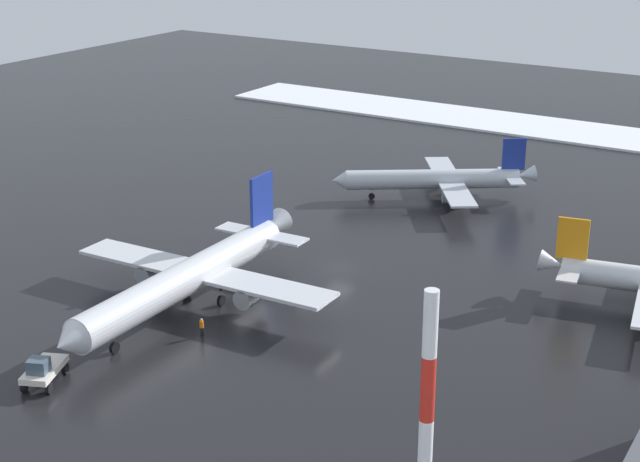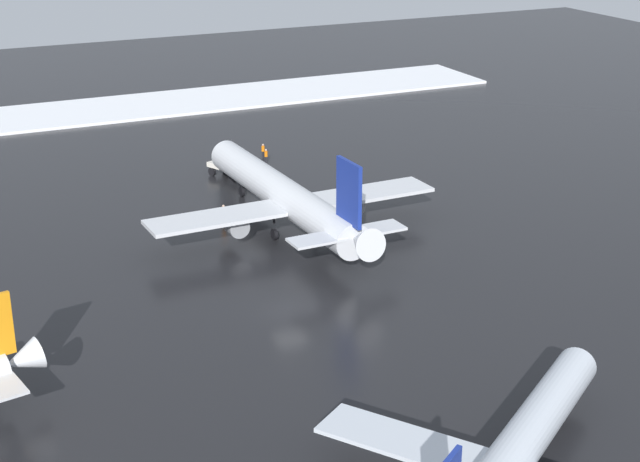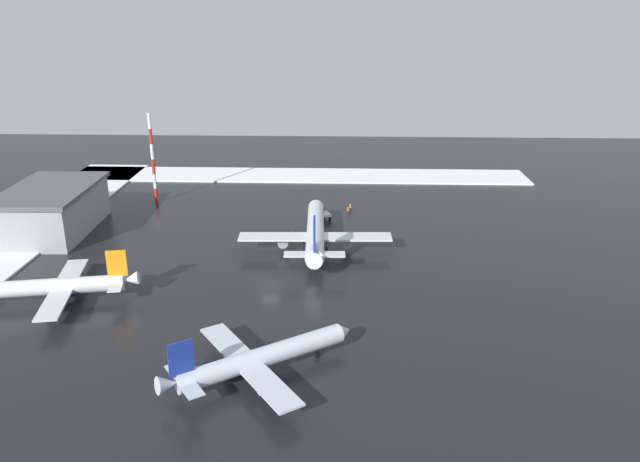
% 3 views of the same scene
% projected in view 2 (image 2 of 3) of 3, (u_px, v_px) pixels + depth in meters
% --- Properties ---
extents(ground_plane, '(240.00, 240.00, 0.00)m').
position_uv_depth(ground_plane, '(290.00, 310.00, 73.29)').
color(ground_plane, black).
extents(snow_bank_left, '(14.00, 116.00, 0.36)m').
position_uv_depth(snow_bank_left, '(90.00, 111.00, 129.98)').
color(snow_bank_left, white).
rests_on(snow_bank_left, ground_plane).
extents(airplane_foreground_jet, '(32.55, 26.94, 9.67)m').
position_uv_depth(airplane_foreground_jet, '(285.00, 196.00, 88.14)').
color(airplane_foreground_jet, silver).
rests_on(airplane_foreground_jet, ground_plane).
extents(airplane_parked_portside, '(18.86, 21.92, 7.48)m').
position_uv_depth(airplane_parked_portside, '(514.00, 454.00, 51.18)').
color(airplane_parked_portside, silver).
rests_on(airplane_parked_portside, ground_plane).
extents(pushback_tug, '(5.10, 3.85, 2.50)m').
position_uv_depth(pushback_tug, '(227.00, 165.00, 103.66)').
color(pushback_tug, silver).
rests_on(pushback_tug, ground_plane).
extents(ground_crew_beside_wing, '(0.36, 0.36, 1.71)m').
position_uv_depth(ground_crew_beside_wing, '(224.00, 212.00, 90.59)').
color(ground_crew_beside_wing, black).
rests_on(ground_crew_beside_wing, ground_plane).
extents(ground_crew_near_tug, '(0.36, 0.36, 1.71)m').
position_uv_depth(ground_crew_near_tug, '(263.00, 150.00, 109.88)').
color(ground_crew_near_tug, black).
rests_on(ground_crew_near_tug, ground_plane).
extents(ground_crew_mid_apron, '(0.36, 0.36, 1.71)m').
position_uv_depth(ground_crew_mid_apron, '(266.00, 155.00, 107.93)').
color(ground_crew_mid_apron, black).
rests_on(ground_crew_mid_apron, ground_plane).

